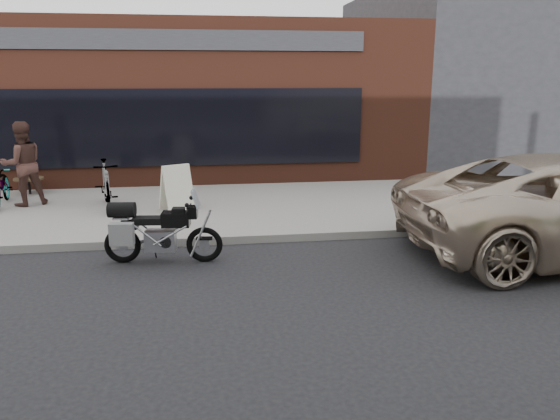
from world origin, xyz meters
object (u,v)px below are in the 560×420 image
bicycle_rear (106,184)px  cafe_table (29,179)px  sandwich_sign (176,188)px  cafe_patron_left (23,164)px  motorcycle (155,232)px  bicycle_front (1,186)px

bicycle_rear → cafe_table: 2.79m
sandwich_sign → cafe_table: size_ratio=1.41×
sandwich_sign → cafe_patron_left: 3.57m
cafe_table → motorcycle: bearing=-56.6°
cafe_table → cafe_patron_left: 1.42m
motorcycle → cafe_table: 6.31m
motorcycle → cafe_patron_left: size_ratio=1.03×
bicycle_front → sandwich_sign: (3.94, -1.01, 0.05)m
bicycle_rear → cafe_patron_left: size_ratio=0.93×
sandwich_sign → cafe_patron_left: size_ratio=0.53×
bicycle_front → cafe_patron_left: bearing=-14.9°
bicycle_front → cafe_patron_left: cafe_patron_left is taller
bicycle_rear → cafe_patron_left: bearing=152.6°
motorcycle → cafe_table: bearing=129.8°
sandwich_sign → cafe_table: 4.32m
bicycle_rear → cafe_table: size_ratio=2.49×
cafe_patron_left → sandwich_sign: bearing=135.3°
cafe_table → cafe_patron_left: size_ratio=0.37×
motorcycle → cafe_patron_left: 5.14m
bicycle_front → sandwich_sign: bearing=-23.0°
bicycle_rear → sandwich_sign: (1.55, -0.46, -0.03)m
bicycle_rear → cafe_table: bicycle_rear is taller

